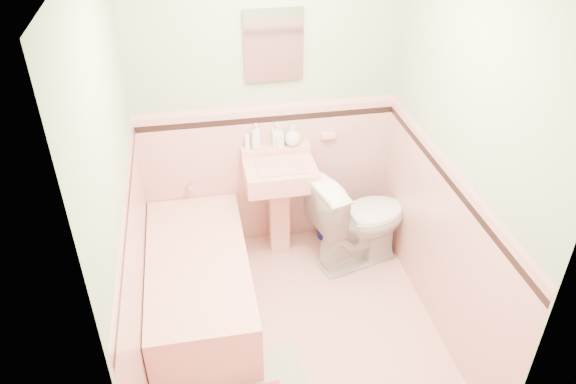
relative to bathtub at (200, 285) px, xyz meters
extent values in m
plane|color=#EAA399|center=(0.63, -0.33, -0.23)|extent=(2.20, 2.20, 0.00)
plane|color=beige|center=(0.63, 0.77, 1.02)|extent=(2.50, 0.00, 2.50)
plane|color=beige|center=(0.63, -1.43, 1.02)|extent=(2.50, 0.00, 2.50)
plane|color=beige|center=(-0.37, -0.33, 1.02)|extent=(0.00, 2.50, 2.50)
plane|color=beige|center=(1.63, -0.33, 1.02)|extent=(0.00, 2.50, 2.50)
plane|color=#ECA99E|center=(0.63, 0.76, 0.38)|extent=(2.00, 0.00, 2.00)
plane|color=#ECA99E|center=(-0.36, -0.33, 0.38)|extent=(0.00, 2.20, 2.20)
plane|color=#ECA99E|center=(1.62, -0.33, 0.38)|extent=(0.00, 2.20, 2.20)
plane|color=black|center=(0.63, 0.75, 0.90)|extent=(2.00, 0.00, 2.00)
plane|color=black|center=(0.63, -1.41, 0.90)|extent=(2.00, 0.00, 2.00)
plane|color=black|center=(-0.35, -0.33, 0.89)|extent=(0.00, 2.20, 2.20)
plane|color=black|center=(1.61, -0.33, 0.89)|extent=(0.00, 2.20, 2.20)
plane|color=#EAA5A0|center=(0.63, 0.75, 0.99)|extent=(2.00, 0.00, 2.00)
plane|color=#EAA5A0|center=(0.63, -1.41, 0.99)|extent=(2.00, 0.00, 2.00)
plane|color=#EAA5A0|center=(-0.35, -0.33, 1.00)|extent=(0.00, 2.20, 2.20)
plane|color=#EAA5A0|center=(1.61, -0.33, 1.00)|extent=(0.00, 2.20, 2.20)
cube|color=#E5968A|center=(0.00, 0.00, 0.00)|extent=(0.70, 1.50, 0.45)
cylinder|color=silver|center=(0.00, 0.72, 0.41)|extent=(0.04, 0.12, 0.04)
cylinder|color=silver|center=(0.68, 0.67, 0.72)|extent=(0.02, 0.02, 0.10)
cube|color=white|center=(0.68, 0.74, 1.47)|extent=(0.40, 0.04, 0.50)
cube|color=#E5968A|center=(1.10, 0.73, 0.72)|extent=(0.11, 0.06, 0.04)
imported|color=#B2B2B2|center=(0.53, 0.71, 0.78)|extent=(0.09, 0.09, 0.21)
imported|color=#B2B2B2|center=(0.70, 0.71, 0.78)|extent=(0.09, 0.09, 0.19)
imported|color=#B2B2B2|center=(0.81, 0.71, 0.76)|extent=(0.13, 0.13, 0.17)
cylinder|color=white|center=(0.46, 0.71, 0.74)|extent=(0.05, 0.05, 0.12)
imported|color=white|center=(1.28, 0.33, 0.18)|extent=(0.88, 0.64, 0.80)
camera|label=1|loc=(0.07, -3.05, 2.77)|focal=34.86mm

